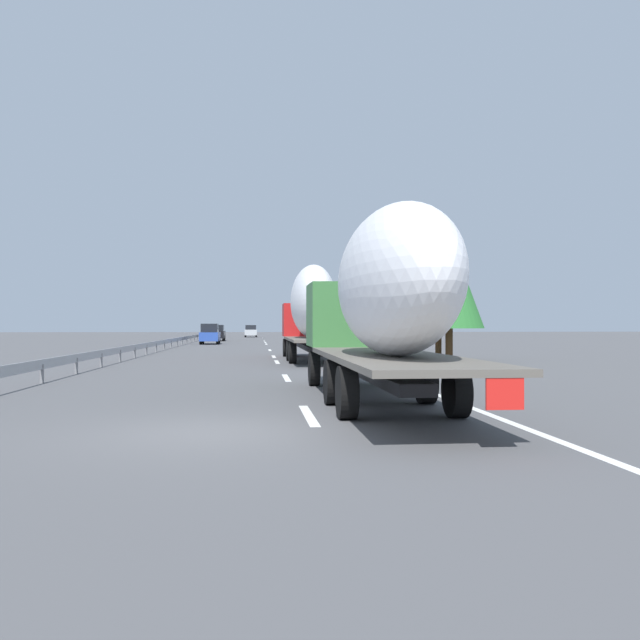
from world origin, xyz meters
TOP-DOWN VIEW (x-y plane):
  - ground_plane at (40.00, 0.00)m, footprint 260.00×260.00m
  - lane_stripe_0 at (2.00, -1.80)m, footprint 3.20×0.20m
  - lane_stripe_1 at (11.72, -1.80)m, footprint 3.20×0.20m
  - lane_stripe_2 at (21.80, -1.80)m, footprint 3.20×0.20m
  - lane_stripe_3 at (27.52, -1.80)m, footprint 3.20×0.20m
  - lane_stripe_4 at (37.83, -1.80)m, footprint 3.20×0.20m
  - lane_stripe_5 at (53.60, -1.80)m, footprint 3.20×0.20m
  - lane_stripe_6 at (66.10, -1.80)m, footprint 3.20×0.20m
  - lane_stripe_7 at (59.08, -1.80)m, footprint 3.20×0.20m
  - lane_stripe_8 at (85.46, -1.80)m, footprint 3.20×0.20m
  - lane_stripe_9 at (86.09, -1.80)m, footprint 3.20×0.20m
  - edge_line_right at (45.00, -5.50)m, footprint 110.00×0.20m
  - truck_lead at (22.87, -3.60)m, footprint 13.54×2.55m
  - truck_trailing at (3.41, -3.60)m, footprint 13.49×2.55m
  - car_black_suv at (67.58, 3.77)m, footprint 4.60×1.88m
  - car_silver_hatch at (92.68, -0.06)m, footprint 4.74×1.87m
  - car_blue_sedan at (54.01, 3.64)m, footprint 4.72×1.79m
  - road_sign at (42.07, -6.70)m, footprint 0.10×0.90m
  - tree_0 at (22.76, -10.31)m, footprint 3.32×3.32m
  - tree_1 at (21.98, -10.65)m, footprint 3.57×3.57m
  - tree_2 at (72.71, -13.49)m, footprint 2.47×2.47m
  - tree_3 at (37.11, -11.17)m, footprint 2.80×2.80m
  - guardrail_median at (43.00, 6.00)m, footprint 94.00×0.10m

SIDE VIEW (x-z plane):
  - ground_plane at x=40.00m, z-range 0.00..0.00m
  - lane_stripe_0 at x=2.00m, z-range 0.00..0.01m
  - lane_stripe_1 at x=11.72m, z-range 0.00..0.01m
  - lane_stripe_2 at x=21.80m, z-range 0.00..0.01m
  - lane_stripe_3 at x=27.52m, z-range 0.00..0.01m
  - lane_stripe_4 at x=37.83m, z-range 0.00..0.01m
  - lane_stripe_5 at x=53.60m, z-range 0.00..0.01m
  - lane_stripe_6 at x=66.10m, z-range 0.00..0.01m
  - lane_stripe_7 at x=59.08m, z-range 0.00..0.01m
  - lane_stripe_8 at x=85.46m, z-range 0.00..0.01m
  - lane_stripe_9 at x=86.09m, z-range 0.00..0.01m
  - edge_line_right at x=45.00m, z-range 0.00..0.01m
  - guardrail_median at x=43.00m, z-range 0.20..0.96m
  - car_silver_hatch at x=92.68m, z-range 0.01..1.87m
  - car_black_suv at x=67.58m, z-range 0.01..1.89m
  - car_blue_sedan at x=54.01m, z-range -0.01..1.98m
  - road_sign at x=42.07m, z-range 0.63..3.93m
  - truck_trailing at x=3.41m, z-range 0.30..4.60m
  - truck_lead at x=22.87m, z-range 0.28..5.15m
  - tree_3 at x=37.11m, z-range 0.64..5.59m
  - tree_2 at x=72.71m, z-range 0.81..7.07m
  - tree_0 at x=22.76m, z-range 0.96..7.21m
  - tree_1 at x=21.98m, z-range 0.83..7.48m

